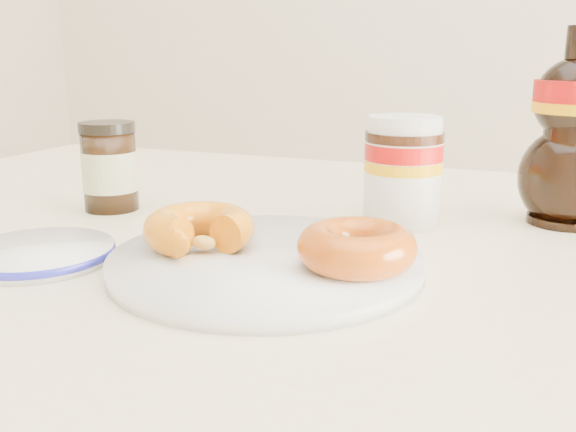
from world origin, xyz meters
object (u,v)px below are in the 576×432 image
at_px(donut_whole, 357,247).
at_px(dark_jar, 110,167).
at_px(donut_bitten, 199,229).
at_px(nutella_jar, 403,167).
at_px(plate, 266,261).
at_px(dining_table, 340,321).
at_px(blue_rim_saucer, 39,253).
at_px(syrup_bottle, 575,128).

bearing_deg(donut_whole, dark_jar, 158.69).
bearing_deg(donut_bitten, nutella_jar, 65.84).
height_order(nutella_jar, dark_jar, nutella_jar).
distance_m(donut_whole, nutella_jar, 0.20).
bearing_deg(dark_jar, nutella_jar, 10.75).
height_order(plate, nutella_jar, nutella_jar).
distance_m(dining_table, nutella_jar, 0.17).
relative_size(dining_table, blue_rim_saucer, 10.59).
relative_size(nutella_jar, blue_rim_saucer, 0.88).
bearing_deg(donut_whole, plate, 177.36).
xyz_separation_m(nutella_jar, dark_jar, (-0.33, -0.06, -0.01)).
xyz_separation_m(donut_whole, blue_rim_saucer, (-0.28, -0.05, -0.02)).
bearing_deg(nutella_jar, plate, -111.39).
xyz_separation_m(plate, dark_jar, (-0.26, 0.13, 0.04)).
height_order(plate, syrup_bottle, syrup_bottle).
relative_size(donut_whole, blue_rim_saucer, 0.72).
distance_m(donut_bitten, blue_rim_saucer, 0.15).
xyz_separation_m(dark_jar, blue_rim_saucer, (0.06, -0.18, -0.04)).
distance_m(donut_bitten, donut_whole, 0.14).
distance_m(plate, nutella_jar, 0.21).
bearing_deg(nutella_jar, syrup_bottle, 22.74).
xyz_separation_m(donut_bitten, blue_rim_saucer, (-0.13, -0.05, -0.02)).
bearing_deg(nutella_jar, donut_whole, -88.11).
relative_size(plate, syrup_bottle, 1.30).
height_order(nutella_jar, blue_rim_saucer, nutella_jar).
bearing_deg(donut_whole, donut_bitten, 179.70).
bearing_deg(nutella_jar, donut_bitten, -125.36).
distance_m(donut_whole, syrup_bottle, 0.31).
distance_m(plate, blue_rim_saucer, 0.20).
bearing_deg(donut_bitten, dark_jar, 157.13).
bearing_deg(blue_rim_saucer, donut_bitten, 21.34).
bearing_deg(syrup_bottle, plate, -132.67).
height_order(syrup_bottle, blue_rim_saucer, syrup_bottle).
bearing_deg(donut_whole, nutella_jar, 91.89).
relative_size(dark_jar, blue_rim_saucer, 0.77).
xyz_separation_m(donut_bitten, dark_jar, (-0.19, 0.13, 0.02)).
relative_size(donut_bitten, donut_whole, 1.02).
bearing_deg(syrup_bottle, blue_rim_saucer, -144.16).
relative_size(syrup_bottle, blue_rim_saucer, 1.56).
height_order(dining_table, nutella_jar, nutella_jar).
height_order(dining_table, donut_whole, donut_whole).
distance_m(donut_whole, blue_rim_saucer, 0.28).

